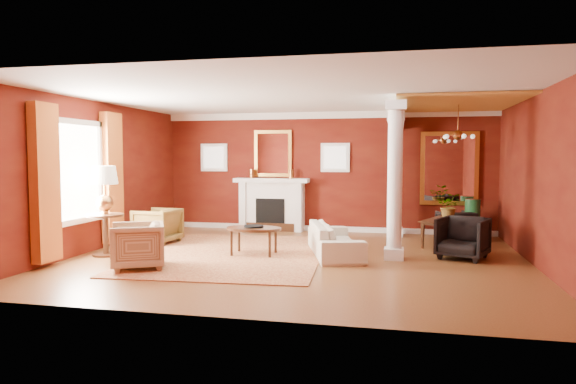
% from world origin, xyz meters
% --- Properties ---
extents(ground, '(8.00, 8.00, 0.00)m').
position_xyz_m(ground, '(0.00, 0.00, 0.00)').
color(ground, brown).
rests_on(ground, ground).
extents(room_shell, '(8.04, 7.04, 2.92)m').
position_xyz_m(room_shell, '(0.00, 0.00, 2.02)').
color(room_shell, '#5D1B0D').
rests_on(room_shell, ground).
extents(fireplace, '(1.85, 0.42, 1.29)m').
position_xyz_m(fireplace, '(-1.30, 3.32, 0.65)').
color(fireplace, white).
rests_on(fireplace, ground).
extents(overmantel_mirror, '(0.95, 0.07, 1.15)m').
position_xyz_m(overmantel_mirror, '(-1.30, 3.45, 1.90)').
color(overmantel_mirror, gold).
rests_on(overmantel_mirror, fireplace).
extents(flank_window_left, '(0.70, 0.07, 0.70)m').
position_xyz_m(flank_window_left, '(-2.85, 3.46, 1.80)').
color(flank_window_left, white).
rests_on(flank_window_left, room_shell).
extents(flank_window_right, '(0.70, 0.07, 0.70)m').
position_xyz_m(flank_window_right, '(0.25, 3.46, 1.80)').
color(flank_window_right, white).
rests_on(flank_window_right, room_shell).
extents(left_window, '(0.21, 2.55, 2.60)m').
position_xyz_m(left_window, '(-3.89, -0.60, 1.42)').
color(left_window, white).
rests_on(left_window, room_shell).
extents(column_front, '(0.36, 0.36, 2.80)m').
position_xyz_m(column_front, '(1.70, 0.30, 1.43)').
color(column_front, white).
rests_on(column_front, ground).
extents(column_back, '(0.36, 0.36, 2.80)m').
position_xyz_m(column_back, '(1.70, 3.00, 1.43)').
color(column_back, white).
rests_on(column_back, ground).
extents(header_beam, '(0.30, 3.20, 0.32)m').
position_xyz_m(header_beam, '(1.70, 1.90, 2.62)').
color(header_beam, white).
rests_on(header_beam, column_front).
extents(amber_ceiling, '(2.30, 3.40, 0.04)m').
position_xyz_m(amber_ceiling, '(2.85, 1.75, 2.87)').
color(amber_ceiling, gold).
rests_on(amber_ceiling, room_shell).
extents(dining_mirror, '(1.30, 0.07, 1.70)m').
position_xyz_m(dining_mirror, '(2.90, 3.45, 1.55)').
color(dining_mirror, gold).
rests_on(dining_mirror, room_shell).
extents(chandelier, '(0.60, 0.62, 0.75)m').
position_xyz_m(chandelier, '(2.90, 1.80, 2.25)').
color(chandelier, '#A36933').
rests_on(chandelier, room_shell).
extents(crown_trim, '(8.00, 0.08, 0.16)m').
position_xyz_m(crown_trim, '(0.00, 3.46, 2.82)').
color(crown_trim, white).
rests_on(crown_trim, room_shell).
extents(base_trim, '(8.00, 0.08, 0.12)m').
position_xyz_m(base_trim, '(0.00, 3.46, 0.06)').
color(base_trim, white).
rests_on(base_trim, ground).
extents(rug, '(3.56, 4.59, 0.02)m').
position_xyz_m(rug, '(-1.23, 0.13, 0.01)').
color(rug, maroon).
rests_on(rug, ground).
extents(sofa, '(1.12, 2.09, 0.79)m').
position_xyz_m(sofa, '(0.63, 0.44, 0.39)').
color(sofa, beige).
rests_on(sofa, ground).
extents(armchair_leopard, '(0.84, 0.88, 0.82)m').
position_xyz_m(armchair_leopard, '(-3.18, 0.94, 0.41)').
color(armchair_leopard, black).
rests_on(armchair_leopard, ground).
extents(armchair_stripe, '(1.05, 1.07, 0.83)m').
position_xyz_m(armchair_stripe, '(-2.37, -1.38, 0.42)').
color(armchair_stripe, tan).
rests_on(armchair_stripe, ground).
extents(coffee_table, '(1.03, 1.03, 0.52)m').
position_xyz_m(coffee_table, '(-0.84, 0.13, 0.47)').
color(coffee_table, black).
rests_on(coffee_table, ground).
extents(coffee_book, '(0.17, 0.04, 0.23)m').
position_xyz_m(coffee_book, '(-0.92, 0.16, 0.63)').
color(coffee_book, black).
rests_on(coffee_book, coffee_table).
extents(side_table, '(0.66, 0.66, 1.66)m').
position_xyz_m(side_table, '(-3.50, -0.49, 1.13)').
color(side_table, black).
rests_on(side_table, ground).
extents(dining_table, '(1.10, 1.64, 0.86)m').
position_xyz_m(dining_table, '(2.87, 1.99, 0.43)').
color(dining_table, black).
rests_on(dining_table, ground).
extents(dining_chair_near, '(1.02, 1.00, 0.82)m').
position_xyz_m(dining_chair_near, '(2.90, 0.61, 0.41)').
color(dining_chair_near, black).
rests_on(dining_chair_near, ground).
extents(dining_chair_far, '(0.86, 0.84, 0.70)m').
position_xyz_m(dining_chair_far, '(3.00, 2.75, 0.35)').
color(dining_chair_far, black).
rests_on(dining_chair_far, ground).
extents(green_urn, '(0.37, 0.37, 0.89)m').
position_xyz_m(green_urn, '(3.37, 2.99, 0.35)').
color(green_urn, '#14401E').
rests_on(green_urn, ground).
extents(potted_plant, '(0.53, 0.58, 0.42)m').
position_xyz_m(potted_plant, '(2.79, 2.04, 1.07)').
color(potted_plant, '#26591E').
rests_on(potted_plant, dining_table).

